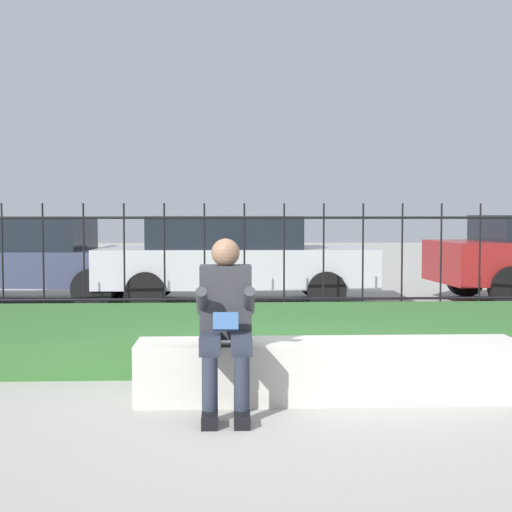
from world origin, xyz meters
TOP-DOWN VIEW (x-y plane):
  - ground_plane at (0.00, 0.00)m, footprint 60.00×60.00m
  - stone_bench at (0.29, 0.00)m, footprint 2.95×0.49m
  - person_seated_reader at (-0.50, -0.28)m, footprint 0.42×0.73m
  - grass_berm at (0.00, 2.09)m, footprint 10.40×2.77m
  - iron_fence at (0.00, 3.93)m, footprint 8.40×0.03m
  - car_parked_left at (-3.76, 6.24)m, footprint 4.15×2.06m
  - car_parked_center at (-0.39, 6.02)m, footprint 4.40×2.00m

SIDE VIEW (x-z plane):
  - ground_plane at x=0.00m, z-range 0.00..0.00m
  - grass_berm at x=0.00m, z-range 0.00..0.33m
  - stone_bench at x=0.29m, z-range -0.03..0.44m
  - person_seated_reader at x=-0.50m, z-range 0.06..1.32m
  - car_parked_left at x=-3.76m, z-range 0.04..1.41m
  - car_parked_center at x=-0.39m, z-range 0.03..1.44m
  - iron_fence at x=0.00m, z-range 0.04..1.62m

